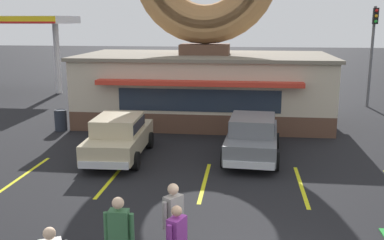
# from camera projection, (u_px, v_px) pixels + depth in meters

# --- Properties ---
(donut_shop_building) EXTENTS (12.30, 6.75, 10.96)m
(donut_shop_building) POSITION_uv_depth(u_px,v_px,m) (205.00, 47.00, 22.17)
(donut_shop_building) COLOR brown
(donut_shop_building) RESTS_ON ground
(car_champagne) EXTENTS (2.10, 4.62, 1.60)m
(car_champagne) POSITION_uv_depth(u_px,v_px,m) (119.00, 135.00, 16.53)
(car_champagne) COLOR #BCAD89
(car_champagne) RESTS_ON ground
(car_grey) EXTENTS (2.18, 4.65, 1.60)m
(car_grey) POSITION_uv_depth(u_px,v_px,m) (252.00, 135.00, 16.51)
(car_grey) COLOR slate
(car_grey) RESTS_ON ground
(pedestrian_leather_jacket_man) EXTENTS (0.60, 0.24, 1.75)m
(pedestrian_leather_jacket_man) POSITION_uv_depth(u_px,v_px,m) (119.00, 235.00, 8.59)
(pedestrian_leather_jacket_man) COLOR #7F7056
(pedestrian_leather_jacket_man) RESTS_ON ground
(pedestrian_clipboard_woman) EXTENTS (0.41, 0.51, 1.76)m
(pedestrian_clipboard_woman) POSITION_uv_depth(u_px,v_px,m) (173.00, 219.00, 9.26)
(pedestrian_clipboard_woman) COLOR #232328
(pedestrian_clipboard_woman) RESTS_ON ground
(trash_bin) EXTENTS (0.57, 0.57, 0.97)m
(trash_bin) POSITION_uv_depth(u_px,v_px,m) (61.00, 120.00, 20.76)
(trash_bin) COLOR #232833
(trash_bin) RESTS_ON ground
(traffic_light_pole) EXTENTS (0.28, 0.47, 5.80)m
(traffic_light_pole) POSITION_uv_depth(u_px,v_px,m) (373.00, 43.00, 25.79)
(traffic_light_pole) COLOR #595B60
(traffic_light_pole) RESTS_ON ground
(gas_station_canopy) EXTENTS (9.00, 4.46, 5.30)m
(gas_station_canopy) POSITION_uv_depth(u_px,v_px,m) (6.00, 23.00, 30.95)
(gas_station_canopy) COLOR silver
(gas_station_canopy) RESTS_ON ground
(parking_stripe_far_left) EXTENTS (0.12, 3.60, 0.01)m
(parking_stripe_far_left) POSITION_uv_depth(u_px,v_px,m) (25.00, 174.00, 14.91)
(parking_stripe_far_left) COLOR yellow
(parking_stripe_far_left) RESTS_ON ground
(parking_stripe_left) EXTENTS (0.12, 3.60, 0.01)m
(parking_stripe_left) POSITION_uv_depth(u_px,v_px,m) (113.00, 178.00, 14.56)
(parking_stripe_left) COLOR yellow
(parking_stripe_left) RESTS_ON ground
(parking_stripe_mid_left) EXTENTS (0.12, 3.60, 0.01)m
(parking_stripe_mid_left) POSITION_uv_depth(u_px,v_px,m) (205.00, 182.00, 14.21)
(parking_stripe_mid_left) COLOR yellow
(parking_stripe_mid_left) RESTS_ON ground
(parking_stripe_centre) EXTENTS (0.12, 3.60, 0.01)m
(parking_stripe_centre) POSITION_uv_depth(u_px,v_px,m) (301.00, 186.00, 13.86)
(parking_stripe_centre) COLOR yellow
(parking_stripe_centre) RESTS_ON ground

